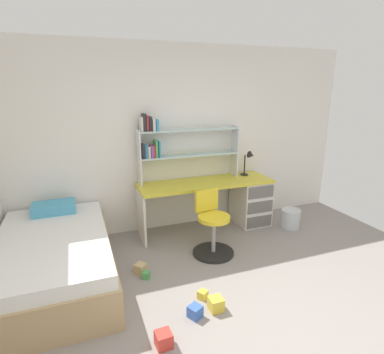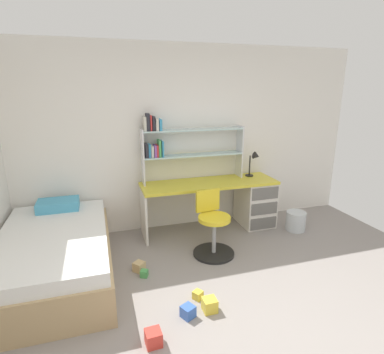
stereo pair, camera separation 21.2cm
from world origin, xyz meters
TOP-DOWN VIEW (x-y plane):
  - ground_plane at (0.00, 0.00)m, footprint 5.53×6.03m
  - room_shell at (-1.20, 1.22)m, footprint 5.53×6.03m
  - desk at (0.89, 2.20)m, footprint 1.95×0.59m
  - bookshelf_hutch at (-0.04, 2.37)m, footprint 1.47×0.22m
  - desk_lamp at (1.12, 2.29)m, footprint 0.20×0.17m
  - swivel_chair at (0.17, 1.52)m, footprint 0.52×0.52m
  - bed_platform at (-1.66, 1.53)m, footprint 1.16×1.95m
  - waste_bin at (1.58, 1.81)m, footprint 0.28×0.28m
  - toy_block_natural_0 at (-0.78, 1.38)m, footprint 0.16×0.16m
  - toy_block_yellow_1 at (-0.29, 0.72)m, footprint 0.12×0.12m
  - toy_block_blue_2 at (-0.46, 0.50)m, footprint 0.15×0.15m
  - toy_block_green_3 at (-0.74, 1.25)m, footprint 0.10×0.10m
  - toy_block_red_4 at (-0.82, 0.27)m, footprint 0.14×0.14m
  - toy_block_yellow_5 at (-0.24, 0.52)m, footprint 0.13×0.13m

SIDE VIEW (x-z plane):
  - ground_plane at x=0.00m, z-range -0.02..0.00m
  - toy_block_green_3 at x=-0.74m, z-range 0.00..0.08m
  - toy_block_yellow_1 at x=-0.29m, z-range 0.00..0.08m
  - toy_block_natural_0 at x=-0.78m, z-range 0.00..0.11m
  - toy_block_blue_2 at x=-0.46m, z-range 0.00..0.11m
  - toy_block_yellow_5 at x=-0.24m, z-range 0.00..0.13m
  - toy_block_red_4 at x=-0.82m, z-range 0.00..0.13m
  - waste_bin at x=1.58m, z-range 0.00..0.28m
  - bed_platform at x=-1.66m, z-range -0.06..0.60m
  - swivel_chair at x=0.17m, z-range -0.08..0.72m
  - desk at x=0.89m, z-range 0.05..0.78m
  - desk_lamp at x=1.12m, z-range 0.79..1.18m
  - bookshelf_hutch at x=-0.04m, z-range 0.80..1.77m
  - room_shell at x=-1.20m, z-range 0.00..2.62m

